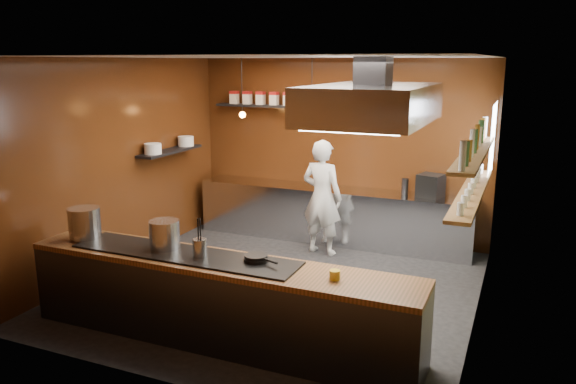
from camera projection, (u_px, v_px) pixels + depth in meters
The scene contains 26 objects.
floor at pixel (279, 287), 7.51m from camera, with size 5.00×5.00×0.00m, color black.
back_wall at pixel (339, 150), 9.41m from camera, with size 5.00×5.00×0.00m, color #3E210B.
left_wall at pixel (121, 164), 8.13m from camera, with size 5.00×5.00×0.00m, color #3E210B.
right_wall at pixel (484, 195), 6.21m from camera, with size 5.00×5.00×0.00m, color #464427.
ceiling at pixel (278, 57), 6.83m from camera, with size 5.00×5.00×0.00m, color silver.
window_pane at pixel (493, 140), 7.66m from camera, with size 1.00×1.00×0.00m, color white.
prep_counter at pixel (332, 215), 9.35m from camera, with size 4.60×0.65×0.90m, color silver.
pass_counter at pixel (217, 300), 5.98m from camera, with size 4.40×0.72×0.94m.
tin_shelf at pixel (287, 107), 9.47m from camera, with size 2.60×0.26×0.04m, color black.
plate_shelf at pixel (170, 151), 8.95m from camera, with size 0.30×1.40×0.04m, color black.
bottle_shelf_upper at pixel (475, 153), 6.45m from camera, with size 0.26×2.80×0.04m, color brown.
bottle_shelf_lower at pixel (471, 193), 6.55m from camera, with size 0.26×2.80×0.04m, color brown.
extractor_hood at pixel (372, 103), 6.09m from camera, with size 1.20×2.00×0.72m.
pendant_left at pixel (242, 112), 9.08m from camera, with size 0.10×0.10×0.95m.
pendant_right at pixel (312, 114), 8.62m from camera, with size 0.10×0.10×0.95m.
storage_tins at pixel (295, 99), 9.38m from camera, with size 2.43×0.13×0.22m.
plate_stacks at pixel (170, 145), 8.93m from camera, with size 0.26×1.16×0.16m.
bottles at pixel (475, 141), 6.42m from camera, with size 0.06×2.66×0.24m.
wine_glasses at pixel (472, 186), 6.54m from camera, with size 0.07×2.37×0.13m.
stockpot_large at pixel (85, 223), 6.52m from camera, with size 0.36×0.36×0.35m, color #B4B7BC.
stockpot_small at pixel (164, 234), 6.16m from camera, with size 0.33×0.33×0.31m, color silver.
utensil_crock at pixel (200, 248), 5.89m from camera, with size 0.15×0.15×0.19m, color #BBBEC2.
frying_pan at pixel (256, 258), 5.78m from camera, with size 0.42×0.26×0.07m.
butter_jar at pixel (335, 275), 5.34m from camera, with size 0.10×0.10×0.09m, color gold.
espresso_machine at pixel (431, 186), 8.65m from camera, with size 0.35×0.34×0.35m, color black.
chef at pixel (322, 197), 8.66m from camera, with size 0.65×0.43×1.80m, color white.
Camera 1 is at (2.88, -6.41, 2.95)m, focal length 35.00 mm.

